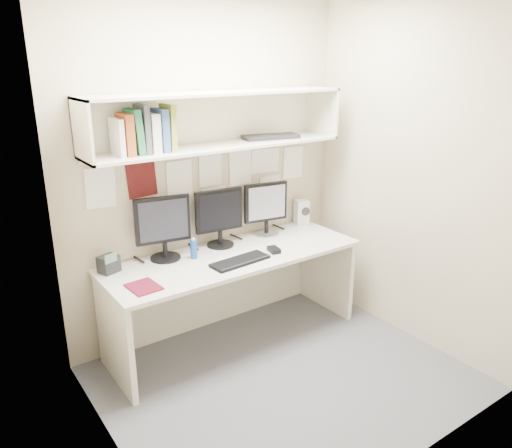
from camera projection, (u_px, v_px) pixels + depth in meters
floor at (285, 378)px, 3.52m from camera, size 2.40×2.00×0.01m
wall_back at (208, 172)px, 3.88m from camera, size 2.40×0.02×2.60m
wall_front at (422, 249)px, 2.33m from camera, size 2.40×0.02×2.60m
wall_left at (98, 239)px, 2.45m from camera, size 0.02×2.00×2.60m
wall_right at (412, 176)px, 3.76m from camera, size 0.02×2.00×2.60m
desk at (234, 297)px, 3.91m from camera, size 2.00×0.70×0.73m
overhead_hutch at (216, 119)px, 3.64m from camera, size 2.00×0.38×0.40m
pinned_papers at (209, 179)px, 3.89m from camera, size 1.92×0.01×0.48m
monitor_left at (163, 226)px, 3.63m from camera, size 0.41×0.22×0.47m
monitor_center at (219, 215)px, 3.89m from camera, size 0.39×0.22×0.46m
monitor_right at (266, 207)px, 4.14m from camera, size 0.38×0.21×0.44m
keyboard at (240, 261)px, 3.63m from camera, size 0.46×0.20×0.02m
mouse at (274, 250)px, 3.82m from camera, size 0.10×0.13×0.04m
speaker at (301, 212)px, 4.44m from camera, size 0.14×0.14×0.22m
blue_bottle at (194, 249)px, 3.69m from camera, size 0.05×0.05×0.16m
maroon_notebook at (144, 287)px, 3.23m from camera, size 0.20×0.23×0.01m
desk_phone at (109, 264)px, 3.45m from camera, size 0.16×0.15×0.16m
book_stack at (144, 132)px, 3.31m from camera, size 0.40×0.20×0.32m
hutch_tray at (271, 137)px, 3.93m from camera, size 0.47×0.26×0.03m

